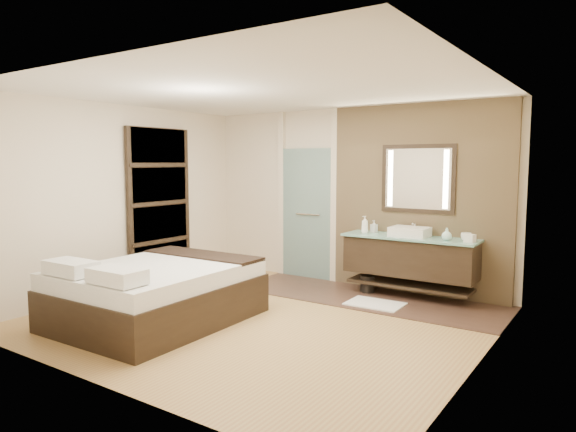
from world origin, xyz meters
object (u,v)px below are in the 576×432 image
Objects in this scene: bed at (156,293)px; mirror_unit at (418,179)px; waste_bin at (367,284)px; vanity at (410,257)px.

mirror_unit is at bearing 53.14° from bed.
bed is 3.03m from waste_bin.
vanity is 7.35× the size of waste_bin.
mirror_unit reaches higher than vanity.
bed is at bearing -128.01° from vanity.
vanity is at bearing 6.51° from waste_bin.
vanity reaches higher than bed.
mirror_unit is 4.21× the size of waste_bin.
mirror_unit is 0.48× the size of bed.
vanity is at bearing 50.80° from bed.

